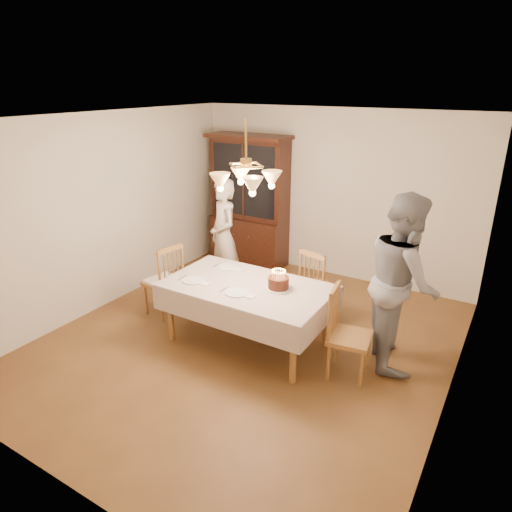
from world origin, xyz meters
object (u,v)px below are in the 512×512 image
Objects in this scene: elderly_woman at (224,236)px; china_hutch at (249,203)px; dining_table at (247,291)px; birthday_cake at (278,283)px; chair_far_side at (319,290)px.

china_hutch is at bearing 137.24° from elderly_woman.
dining_table is 0.40m from birthday_cake.
chair_far_side is (0.51, 0.94, -0.24)m from dining_table.
elderly_woman reaches higher than dining_table.
china_hutch reaches higher than chair_far_side.
china_hutch is 7.20× the size of birthday_cake.
birthday_cake is at bearing -51.30° from china_hutch.
chair_far_side is at bearing 27.64° from elderly_woman.
dining_table is 1.14× the size of elderly_woman.
chair_far_side is at bearing -35.00° from china_hutch.
dining_table is 1.60m from elderly_woman.
china_hutch is at bearing 128.70° from birthday_cake.
birthday_cake is (1.73, -2.15, -0.21)m from china_hutch.
chair_far_side is 0.94m from birthday_cake.
elderly_woman is (-1.12, 1.13, 0.15)m from dining_table.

